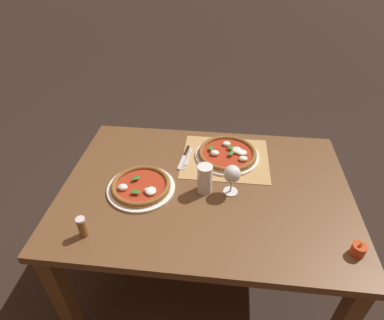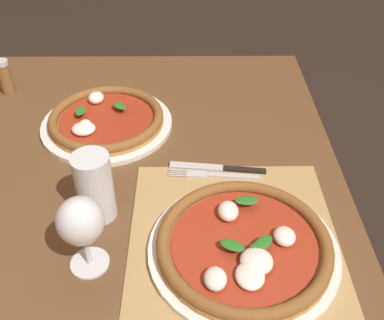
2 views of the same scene
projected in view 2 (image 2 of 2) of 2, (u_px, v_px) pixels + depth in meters
dining_table at (118, 246)px, 0.96m from camera, size 1.39×0.98×0.74m
paper_placemat at (235, 248)px, 0.83m from camera, size 0.46×0.39×0.00m
pizza_near at (244, 246)px, 0.81m from camera, size 0.35×0.35×0.05m
pizza_far at (106, 120)px, 1.12m from camera, size 0.33×0.33×0.05m
wine_glass at (81, 224)px, 0.74m from camera, size 0.08×0.08×0.16m
pint_glass at (95, 188)px, 0.85m from camera, size 0.07×0.07×0.15m
fork at (213, 175)px, 0.98m from camera, size 0.04×0.20×0.00m
knife at (217, 168)px, 1.00m from camera, size 0.04×0.22×0.01m
pepper_shaker at (5, 77)px, 1.23m from camera, size 0.04×0.04×0.10m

